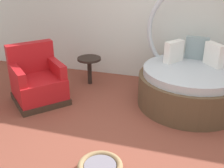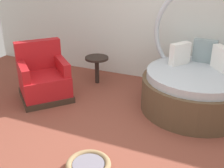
# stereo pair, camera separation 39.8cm
# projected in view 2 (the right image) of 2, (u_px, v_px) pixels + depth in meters

# --- Properties ---
(ground_plane) EXTENTS (8.00, 8.00, 0.02)m
(ground_plane) POSITION_uv_depth(u_px,v_px,m) (124.00, 141.00, 3.66)
(ground_plane) COLOR brown
(back_wall) EXTENTS (8.00, 0.12, 2.66)m
(back_wall) POSITION_uv_depth(u_px,v_px,m) (170.00, 12.00, 4.98)
(back_wall) COLOR silver
(back_wall) RESTS_ON ground_plane
(round_daybed) EXTENTS (1.64, 1.64, 1.93)m
(round_daybed) POSITION_uv_depth(u_px,v_px,m) (196.00, 84.00, 4.33)
(round_daybed) COLOR brown
(round_daybed) RESTS_ON ground_plane
(red_armchair) EXTENTS (1.13, 1.13, 0.94)m
(red_armchair) POSITION_uv_depth(u_px,v_px,m) (44.00, 79.00, 4.71)
(red_armchair) COLOR #38281E
(red_armchair) RESTS_ON ground_plane
(pet_basket) EXTENTS (0.51, 0.51, 0.13)m
(pet_basket) POSITION_uv_depth(u_px,v_px,m) (88.00, 166.00, 3.10)
(pet_basket) COLOR #9E7F56
(pet_basket) RESTS_ON ground_plane
(side_table) EXTENTS (0.44, 0.44, 0.52)m
(side_table) POSITION_uv_depth(u_px,v_px,m) (97.00, 62.00, 5.21)
(side_table) COLOR #2D231E
(side_table) RESTS_ON ground_plane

